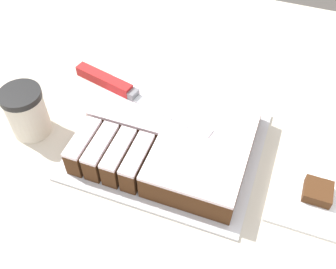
{
  "coord_description": "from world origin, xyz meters",
  "views": [
    {
      "loc": [
        0.11,
        -0.52,
        1.56
      ],
      "look_at": [
        -0.05,
        -0.06,
        0.99
      ],
      "focal_mm": 42.0,
      "sensor_mm": 36.0,
      "label": 1
    }
  ],
  "objects_px": {
    "brownie": "(318,192)",
    "coffee_cup": "(26,112)",
    "cake_board": "(168,145)",
    "cake": "(171,134)",
    "knife": "(115,85)"
  },
  "relations": [
    {
      "from": "knife",
      "to": "brownie",
      "type": "relative_size",
      "value": 6.35
    },
    {
      "from": "cake_board",
      "to": "knife",
      "type": "bearing_deg",
      "value": 157.45
    },
    {
      "from": "cake",
      "to": "knife",
      "type": "distance_m",
      "value": 0.15
    },
    {
      "from": "knife",
      "to": "cake_board",
      "type": "bearing_deg",
      "value": -9.13
    },
    {
      "from": "brownie",
      "to": "coffee_cup",
      "type": "bearing_deg",
      "value": -176.32
    },
    {
      "from": "cake_board",
      "to": "cake",
      "type": "bearing_deg",
      "value": 40.01
    },
    {
      "from": "cake_board",
      "to": "knife",
      "type": "relative_size",
      "value": 1.15
    },
    {
      "from": "knife",
      "to": "brownie",
      "type": "xyz_separation_m",
      "value": [
        0.42,
        -0.07,
        -0.06
      ]
    },
    {
      "from": "cake_board",
      "to": "brownie",
      "type": "relative_size",
      "value": 7.28
    },
    {
      "from": "cake",
      "to": "coffee_cup",
      "type": "relative_size",
      "value": 3.02
    },
    {
      "from": "knife",
      "to": "brownie",
      "type": "distance_m",
      "value": 0.43
    },
    {
      "from": "cake_board",
      "to": "brownie",
      "type": "distance_m",
      "value": 0.29
    },
    {
      "from": "brownie",
      "to": "knife",
      "type": "bearing_deg",
      "value": 170.12
    },
    {
      "from": "coffee_cup",
      "to": "cake_board",
      "type": "bearing_deg",
      "value": 11.19
    },
    {
      "from": "cake",
      "to": "coffee_cup",
      "type": "xyz_separation_m",
      "value": [
        -0.28,
        -0.06,
        0.02
      ]
    }
  ]
}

